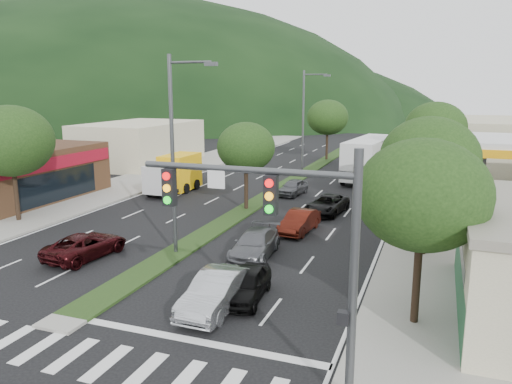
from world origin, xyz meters
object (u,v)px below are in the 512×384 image
at_px(tree_med_near, 246,147).
at_px(streetlight_mid, 305,118).
at_px(tree_r_d, 435,128).
at_px(sedan_silver, 217,291).
at_px(streetlight_near, 176,146).
at_px(car_queue_a, 246,284).
at_px(car_queue_d, 327,205).
at_px(motorhome, 370,158).
at_px(tree_r_c, 432,146).
at_px(box_truck, 176,175).
at_px(traffic_signal, 295,235).
at_px(tree_r_e, 437,123).
at_px(tree_r_a, 423,195).
at_px(tree_med_far, 328,117).
at_px(car_queue_b, 255,244).
at_px(tree_l_a, 11,141).
at_px(car_queue_e, 293,187).
at_px(suv_maroon, 86,245).
at_px(tree_r_b, 429,158).
at_px(car_queue_c, 299,222).

height_order(tree_med_near, streetlight_mid, streetlight_mid).
height_order(tree_r_d, tree_med_near, tree_r_d).
bearing_deg(sedan_silver, streetlight_near, 131.17).
distance_m(tree_r_d, car_queue_a, 27.19).
relative_size(streetlight_mid, car_queue_d, 2.25).
relative_size(tree_r_d, car_queue_d, 1.62).
bearing_deg(motorhome, tree_r_c, -60.68).
bearing_deg(box_truck, traffic_signal, 125.77).
bearing_deg(tree_r_e, tree_r_a, -90.00).
bearing_deg(tree_r_c, sedan_silver, -112.73).
bearing_deg(box_truck, sedan_silver, 123.27).
relative_size(tree_med_far, sedan_silver, 1.56).
bearing_deg(traffic_signal, car_queue_d, 99.68).
bearing_deg(tree_med_far, car_queue_b, -83.48).
distance_m(tree_l_a, car_queue_b, 17.14).
bearing_deg(car_queue_e, traffic_signal, -66.13).
bearing_deg(suv_maroon, motorhome, -105.05).
distance_m(tree_r_b, tree_l_a, 24.58).
bearing_deg(sedan_silver, tree_med_far, 96.98).
relative_size(tree_r_d, streetlight_near, 0.72).
distance_m(tree_r_c, car_queue_d, 7.75).
xyz_separation_m(tree_r_b, tree_r_e, (0.00, 28.00, -0.14)).
bearing_deg(box_truck, tree_med_far, -108.83).
bearing_deg(motorhome, tree_med_far, 125.97).
relative_size(tree_r_a, tree_med_near, 1.10).
height_order(tree_r_e, car_queue_b, tree_r_e).
bearing_deg(car_queue_c, car_queue_b, -95.41).
height_order(streetlight_near, car_queue_e, streetlight_near).
distance_m(tree_r_b, tree_r_e, 28.00).
height_order(sedan_silver, car_queue_a, sedan_silver).
distance_m(traffic_signal, car_queue_e, 26.88).
bearing_deg(tree_med_near, tree_r_e, 61.39).
relative_size(streetlight_near, car_queue_b, 2.21).
distance_m(tree_l_a, box_truck, 13.24).
relative_size(car_queue_d, motorhome, 0.43).
xyz_separation_m(streetlight_near, car_queue_a, (5.26, -4.00, -4.94)).
bearing_deg(tree_r_d, tree_med_far, 130.60).
xyz_separation_m(tree_r_b, car_queue_a, (-6.54, -8.00, -4.39)).
height_order(tree_med_far, car_queue_e, tree_med_far).
relative_size(tree_r_c, car_queue_d, 1.46).
relative_size(tree_med_far, car_queue_a, 1.83).
xyz_separation_m(tree_med_far, car_queue_d, (5.52, -25.00, -4.39)).
bearing_deg(car_queue_b, car_queue_e, 95.08).
relative_size(tree_r_c, car_queue_e, 1.78).
height_order(tree_r_b, tree_med_near, tree_r_b).
xyz_separation_m(suv_maroon, car_queue_d, (9.50, 13.07, -0.01)).
bearing_deg(car_queue_a, tree_r_a, -5.40).
distance_m(tree_med_far, car_queue_c, 30.72).
distance_m(tree_r_c, car_queue_b, 14.20).
bearing_deg(motorhome, traffic_signal, -79.78).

